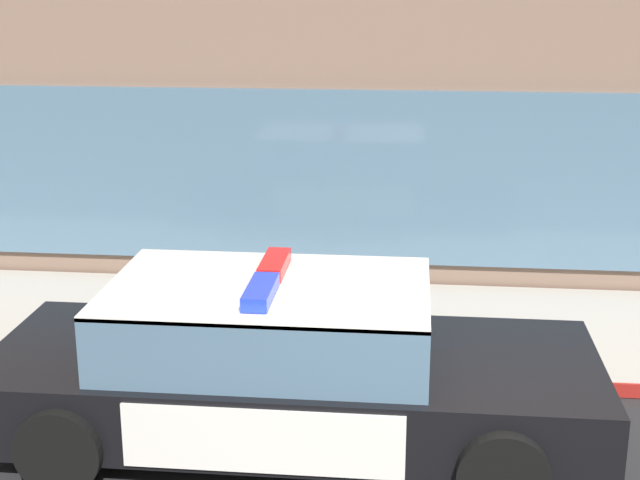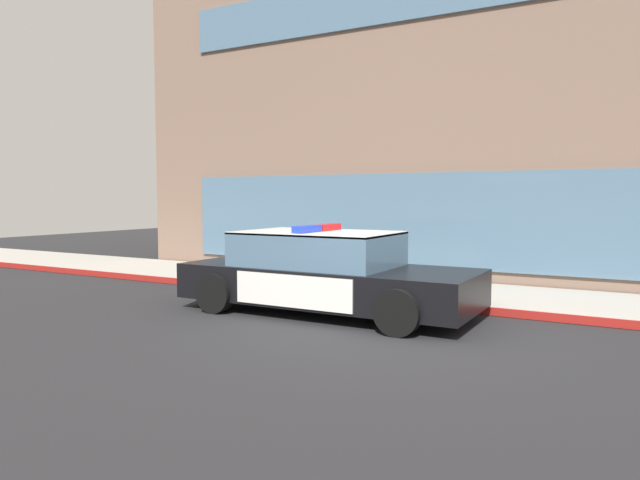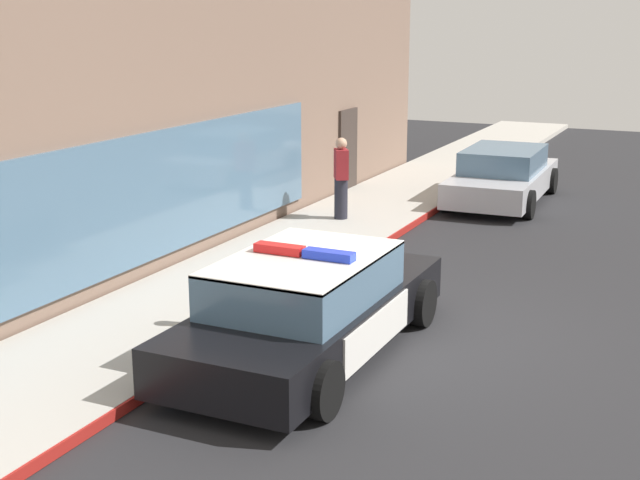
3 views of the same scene
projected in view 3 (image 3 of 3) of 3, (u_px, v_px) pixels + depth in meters
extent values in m
plane|color=#262628|center=(413.00, 329.00, 12.45)|extent=(48.00, 48.00, 0.00)
cube|color=#B2ADA3|center=(213.00, 293.00, 13.80)|extent=(48.00, 2.63, 0.15)
cube|color=maroon|center=(288.00, 304.00, 13.26)|extent=(28.80, 0.04, 0.14)
cube|color=#7A6051|center=(1.00, 8.00, 16.64)|extent=(22.01, 8.64, 8.88)
cube|color=slate|center=(106.00, 210.00, 13.28)|extent=(13.20, 0.08, 2.10)
cube|color=#382D28|center=(348.00, 152.00, 21.48)|extent=(1.00, 0.08, 2.10)
cube|color=black|center=(311.00, 318.00, 11.42)|extent=(5.02, 1.95, 0.60)
cube|color=silver|center=(359.00, 274.00, 12.78)|extent=(1.71, 1.90, 0.05)
cube|color=silver|center=(243.00, 351.00, 9.84)|extent=(1.41, 1.90, 0.05)
cube|color=silver|center=(242.00, 309.00, 11.73)|extent=(2.11, 0.04, 0.51)
cube|color=silver|center=(378.00, 331.00, 10.92)|extent=(2.11, 0.04, 0.51)
cube|color=yellow|center=(241.00, 309.00, 11.74)|extent=(0.22, 0.01, 0.26)
cube|color=slate|center=(304.00, 280.00, 11.10)|extent=(2.62, 1.75, 0.60)
cube|color=silver|center=(304.00, 258.00, 11.03)|extent=(2.62, 1.75, 0.04)
cube|color=red|center=(280.00, 249.00, 11.15)|extent=(0.20, 0.66, 0.11)
cube|color=blue|center=(329.00, 255.00, 10.86)|extent=(0.20, 0.66, 0.11)
cylinder|color=black|center=(302.00, 285.00, 13.30)|extent=(0.68, 0.22, 0.68)
cylinder|color=black|center=(423.00, 303.00, 12.50)|extent=(0.68, 0.22, 0.68)
cylinder|color=black|center=(177.00, 361.00, 10.41)|extent=(0.68, 0.22, 0.68)
cylinder|color=black|center=(324.00, 390.00, 9.61)|extent=(0.68, 0.22, 0.68)
cylinder|color=gold|center=(205.00, 322.00, 12.13)|extent=(0.28, 0.28, 0.10)
cylinder|color=gold|center=(205.00, 303.00, 12.06)|extent=(0.19, 0.19, 0.45)
sphere|color=gold|center=(204.00, 283.00, 11.98)|extent=(0.22, 0.22, 0.22)
cylinder|color=#B21E19|center=(204.00, 278.00, 11.97)|extent=(0.06, 0.06, 0.05)
cylinder|color=#B21E19|center=(214.00, 303.00, 11.99)|extent=(0.09, 0.10, 0.09)
cylinder|color=#B21E19|center=(196.00, 300.00, 12.11)|extent=(0.09, 0.10, 0.09)
cylinder|color=#B21E19|center=(211.00, 301.00, 12.19)|extent=(0.10, 0.12, 0.12)
cube|color=#B7B7BC|center=(502.00, 182.00, 20.71)|extent=(4.68, 1.96, 0.56)
cube|color=slate|center=(504.00, 160.00, 20.58)|extent=(2.45, 1.72, 0.56)
cylinder|color=black|center=(479.00, 176.00, 22.46)|extent=(0.65, 0.22, 0.64)
cylinder|color=black|center=(552.00, 181.00, 21.75)|extent=(0.65, 0.22, 0.64)
cylinder|color=black|center=(447.00, 198.00, 19.75)|extent=(0.65, 0.22, 0.64)
cylinder|color=black|center=(529.00, 205.00, 19.04)|extent=(0.65, 0.22, 0.64)
cylinder|color=#23232D|center=(341.00, 199.00, 18.40)|extent=(0.28, 0.28, 0.85)
cube|color=maroon|center=(341.00, 164.00, 18.22)|extent=(0.48, 0.43, 0.62)
sphere|color=tan|center=(341.00, 143.00, 18.11)|extent=(0.24, 0.24, 0.24)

